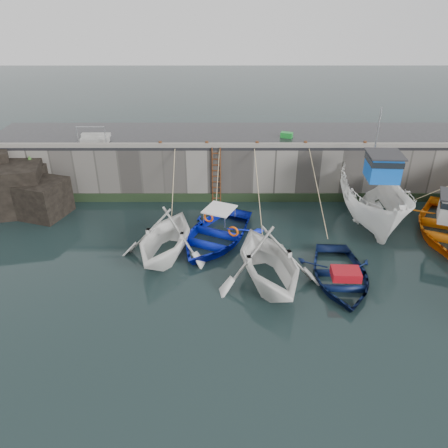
{
  "coord_description": "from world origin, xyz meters",
  "views": [
    {
      "loc": [
        -1.61,
        -12.42,
        10.63
      ],
      "look_at": [
        -1.58,
        5.06,
        1.2
      ],
      "focal_mm": 35.0,
      "sensor_mm": 36.0,
      "label": 1
    }
  ],
  "objects_px": {
    "ladder": "(216,176)",
    "bollard_e": "(365,144)",
    "bollard_a": "(160,144)",
    "fish_crate": "(287,135)",
    "boat_near_navy": "(339,280)",
    "bollard_d": "(305,144)",
    "boat_near_blacktrim": "(267,282)",
    "boat_near_blue": "(215,240)",
    "bollard_b": "(207,144)",
    "boat_near_white": "(166,255)",
    "boat_far_white": "(373,200)",
    "bollard_c": "(257,144)"
  },
  "relations": [
    {
      "from": "boat_near_navy",
      "to": "fish_crate",
      "type": "height_order",
      "value": "fish_crate"
    },
    {
      "from": "boat_near_white",
      "to": "bollard_d",
      "type": "relative_size",
      "value": 17.28
    },
    {
      "from": "boat_near_white",
      "to": "boat_near_blacktrim",
      "type": "distance_m",
      "value": 4.86
    },
    {
      "from": "bollard_b",
      "to": "bollard_a",
      "type": "bearing_deg",
      "value": 180.0
    },
    {
      "from": "ladder",
      "to": "boat_near_blacktrim",
      "type": "xyz_separation_m",
      "value": [
        2.2,
        -7.64,
        -1.59
      ]
    },
    {
      "from": "boat_near_blue",
      "to": "boat_near_white",
      "type": "bearing_deg",
      "value": -123.56
    },
    {
      "from": "bollard_b",
      "to": "bollard_e",
      "type": "xyz_separation_m",
      "value": [
        8.5,
        0.0,
        0.0
      ]
    },
    {
      "from": "fish_crate",
      "to": "bollard_e",
      "type": "distance_m",
      "value": 4.31
    },
    {
      "from": "ladder",
      "to": "fish_crate",
      "type": "relative_size",
      "value": 4.84
    },
    {
      "from": "bollard_a",
      "to": "bollard_c",
      "type": "relative_size",
      "value": 1.0
    },
    {
      "from": "ladder",
      "to": "bollard_a",
      "type": "relative_size",
      "value": 11.43
    },
    {
      "from": "fish_crate",
      "to": "boat_near_navy",
      "type": "bearing_deg",
      "value": -61.45
    },
    {
      "from": "boat_near_white",
      "to": "bollard_d",
      "type": "height_order",
      "value": "bollard_d"
    },
    {
      "from": "bollard_a",
      "to": "bollard_c",
      "type": "height_order",
      "value": "same"
    },
    {
      "from": "boat_near_white",
      "to": "bollard_d",
      "type": "distance_m",
      "value": 9.75
    },
    {
      "from": "boat_near_blue",
      "to": "bollard_c",
      "type": "distance_m",
      "value": 6.04
    },
    {
      "from": "boat_far_white",
      "to": "bollard_d",
      "type": "height_order",
      "value": "boat_far_white"
    },
    {
      "from": "boat_near_navy",
      "to": "bollard_c",
      "type": "xyz_separation_m",
      "value": [
        -3.0,
        7.84,
        3.3
      ]
    },
    {
      "from": "bollard_a",
      "to": "bollard_e",
      "type": "relative_size",
      "value": 1.0
    },
    {
      "from": "ladder",
      "to": "boat_near_blacktrim",
      "type": "relative_size",
      "value": 0.62
    },
    {
      "from": "boat_near_blacktrim",
      "to": "boat_near_blue",
      "type": "bearing_deg",
      "value": 108.89
    },
    {
      "from": "bollard_b",
      "to": "bollard_e",
      "type": "height_order",
      "value": "same"
    },
    {
      "from": "fish_crate",
      "to": "bollard_e",
      "type": "xyz_separation_m",
      "value": [
        4.01,
        -1.59,
        -0.01
      ]
    },
    {
      "from": "fish_crate",
      "to": "bollard_b",
      "type": "relative_size",
      "value": 2.36
    },
    {
      "from": "ladder",
      "to": "bollard_e",
      "type": "xyz_separation_m",
      "value": [
        8.0,
        0.34,
        1.71
      ]
    },
    {
      "from": "boat_near_navy",
      "to": "boat_far_white",
      "type": "height_order",
      "value": "boat_far_white"
    },
    {
      "from": "bollard_a",
      "to": "bollard_b",
      "type": "bearing_deg",
      "value": 0.0
    },
    {
      "from": "boat_near_navy",
      "to": "bollard_e",
      "type": "bearing_deg",
      "value": 73.17
    },
    {
      "from": "ladder",
      "to": "bollard_b",
      "type": "distance_m",
      "value": 1.81
    },
    {
      "from": "boat_near_blacktrim",
      "to": "boat_far_white",
      "type": "distance_m",
      "value": 7.98
    },
    {
      "from": "boat_near_blue",
      "to": "bollard_a",
      "type": "distance_m",
      "value": 6.37
    },
    {
      "from": "bollard_e",
      "to": "boat_near_navy",
      "type": "bearing_deg",
      "value": -109.64
    },
    {
      "from": "boat_near_navy",
      "to": "fish_crate",
      "type": "bearing_deg",
      "value": 100.09
    },
    {
      "from": "boat_near_blue",
      "to": "bollard_b",
      "type": "xyz_separation_m",
      "value": [
        -0.5,
        4.55,
        3.3
      ]
    },
    {
      "from": "bollard_c",
      "to": "boat_far_white",
      "type": "bearing_deg",
      "value": -24.51
    },
    {
      "from": "boat_near_blue",
      "to": "bollard_a",
      "type": "xyz_separation_m",
      "value": [
        -3.0,
        4.55,
        3.3
      ]
    },
    {
      "from": "boat_near_blacktrim",
      "to": "ladder",
      "type": "bearing_deg",
      "value": 92.22
    },
    {
      "from": "ladder",
      "to": "bollard_e",
      "type": "bearing_deg",
      "value": 2.4
    },
    {
      "from": "boat_near_blue",
      "to": "bollard_d",
      "type": "xyz_separation_m",
      "value": [
        4.8,
        4.55,
        3.3
      ]
    },
    {
      "from": "bollard_a",
      "to": "bollard_e",
      "type": "distance_m",
      "value": 11.0
    },
    {
      "from": "bollard_c",
      "to": "boat_near_blue",
      "type": "bearing_deg",
      "value": -115.83
    },
    {
      "from": "bollard_a",
      "to": "bollard_d",
      "type": "distance_m",
      "value": 7.8
    },
    {
      "from": "boat_near_blacktrim",
      "to": "boat_far_white",
      "type": "relative_size",
      "value": 0.67
    },
    {
      "from": "bollard_d",
      "to": "bollard_a",
      "type": "bearing_deg",
      "value": 180.0
    },
    {
      "from": "boat_near_white",
      "to": "fish_crate",
      "type": "height_order",
      "value": "fish_crate"
    },
    {
      "from": "boat_near_blue",
      "to": "fish_crate",
      "type": "bearing_deg",
      "value": 81.43
    },
    {
      "from": "boat_far_white",
      "to": "bollard_a",
      "type": "xyz_separation_m",
      "value": [
        -10.99,
        2.64,
        2.07
      ]
    },
    {
      "from": "bollard_e",
      "to": "boat_near_blacktrim",
      "type": "bearing_deg",
      "value": -126.03
    },
    {
      "from": "boat_near_blue",
      "to": "bollard_a",
      "type": "bearing_deg",
      "value": 147.86
    },
    {
      "from": "ladder",
      "to": "boat_near_white",
      "type": "height_order",
      "value": "ladder"
    }
  ]
}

